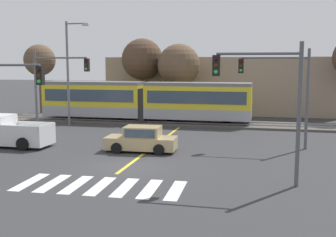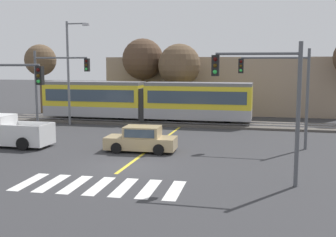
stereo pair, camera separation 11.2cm
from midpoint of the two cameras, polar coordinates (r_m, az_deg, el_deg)
name	(u,v)px [view 2 (the right image)]	position (r m, az deg, el deg)	size (l,w,h in m)	color
ground_plane	(126,167)	(21.73, -5.58, -6.50)	(200.00, 200.00, 0.00)	#333335
track_bed	(184,123)	(36.49, 2.28, -0.62)	(120.00, 4.00, 0.18)	#4C4742
rail_near	(182,123)	(35.77, 2.07, -0.55)	(120.00, 0.08, 0.10)	#939399
rail_far	(186,120)	(37.17, 2.50, -0.25)	(120.00, 0.08, 0.10)	#939399
light_rail_tram	(145,100)	(37.08, -3.05, 2.56)	(18.50, 2.64, 3.43)	#9E9EA3
crosswalk_stripe_0	(29,182)	(19.91, -18.14, -8.13)	(0.56, 2.80, 0.01)	silver
crosswalk_stripe_1	(52,183)	(19.41, -15.28, -8.43)	(0.56, 2.80, 0.01)	silver
crosswalk_stripe_2	(75,184)	(18.95, -12.26, -8.72)	(0.56, 2.80, 0.01)	silver
crosswalk_stripe_3	(99,186)	(18.56, -9.10, -8.99)	(0.56, 2.80, 0.01)	silver
crosswalk_stripe_4	(124,187)	(18.21, -5.81, -9.25)	(0.56, 2.80, 0.01)	silver
crosswalk_stripe_5	(149,189)	(17.93, -2.40, -9.49)	(0.56, 2.80, 0.01)	silver
crosswalk_stripe_6	(175,190)	(17.72, 1.11, -9.70)	(0.56, 2.80, 0.01)	silver
lane_centre_line	(156,145)	(27.34, -1.52, -3.54)	(0.20, 15.04, 0.01)	gold
sedan_crossing	(141,140)	(25.19, -3.54, -2.90)	(4.28, 2.07, 1.52)	tan
pickup_truck	(8,133)	(28.57, -20.79, -1.85)	(5.42, 2.28, 1.98)	silver
traffic_light_mid_right	(283,83)	(26.64, 15.46, 4.62)	(4.25, 0.38, 6.12)	#515459
traffic_light_near_left	(0,94)	(22.38, -21.66, 3.12)	(3.75, 0.38, 5.74)	#515459
traffic_light_mid_left	(54,80)	(31.11, -15.10, 5.05)	(4.25, 0.38, 6.13)	#515459
traffic_light_near_right	(268,92)	(18.31, 13.61, 3.49)	(3.75, 0.38, 6.14)	#515459
street_lamp_west	(70,67)	(36.55, -13.03, 6.80)	(2.11, 0.28, 8.69)	slate
bare_tree_far_west	(40,61)	(46.14, -16.83, 7.53)	(3.25, 3.25, 7.19)	brown
bare_tree_west	(143,59)	(42.48, -3.35, 7.99)	(4.12, 4.12, 7.69)	brown
bare_tree_east	(179,65)	(40.27, 1.63, 7.21)	(4.05, 4.05, 7.08)	brown
building_backdrop_far	(222,85)	(45.37, 7.35, 4.52)	(23.80, 6.00, 5.85)	gray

